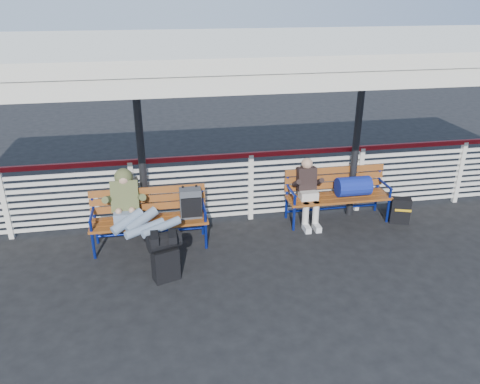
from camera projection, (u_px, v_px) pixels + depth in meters
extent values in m
plane|color=black|center=(277.00, 278.00, 6.63)|extent=(60.00, 60.00, 0.00)
cube|color=silver|center=(251.00, 188.00, 8.11)|extent=(12.00, 0.04, 1.04)
cube|color=maroon|center=(251.00, 155.00, 7.87)|extent=(12.00, 0.06, 0.08)
cube|color=silver|center=(267.00, 45.00, 6.21)|extent=(12.60, 3.60, 0.16)
cube|color=silver|center=(308.00, 77.00, 4.69)|extent=(12.60, 0.06, 0.30)
cylinder|color=black|center=(141.00, 146.00, 7.32)|extent=(0.12, 0.12, 3.00)
cylinder|color=black|center=(357.00, 135.00, 7.91)|extent=(0.12, 0.12, 3.00)
cube|color=black|center=(166.00, 264.00, 6.51)|extent=(0.40, 0.31, 0.49)
cylinder|color=black|center=(164.00, 241.00, 6.37)|extent=(0.50, 0.37, 0.25)
cube|color=brown|center=(150.00, 221.00, 7.25)|extent=(1.80, 0.50, 0.04)
cube|color=brown|center=(148.00, 199.00, 7.38)|extent=(1.80, 0.10, 0.40)
cylinder|color=#0D2299|center=(93.00, 245.00, 7.02)|extent=(0.04, 0.04, 0.45)
cylinder|color=#0D2299|center=(206.00, 236.00, 7.30)|extent=(0.04, 0.04, 0.45)
cylinder|color=#0D2299|center=(95.00, 218.00, 7.36)|extent=(0.04, 0.04, 0.90)
cylinder|color=#0D2299|center=(202.00, 210.00, 7.64)|extent=(0.04, 0.04, 0.90)
cube|color=#505258|center=(191.00, 203.00, 7.28)|extent=(0.33, 0.21, 0.47)
cube|color=brown|center=(339.00, 197.00, 8.09)|extent=(1.80, 0.50, 0.04)
cube|color=brown|center=(334.00, 178.00, 8.21)|extent=(1.80, 0.10, 0.40)
cylinder|color=#0D2299|center=(294.00, 218.00, 7.86)|extent=(0.04, 0.04, 0.45)
cylinder|color=#0D2299|center=(388.00, 210.00, 8.14)|extent=(0.04, 0.04, 0.45)
cylinder|color=#0D2299|center=(287.00, 195.00, 8.19)|extent=(0.04, 0.04, 0.90)
cylinder|color=#0D2299|center=(377.00, 188.00, 8.47)|extent=(0.04, 0.04, 0.90)
cylinder|color=navy|center=(353.00, 186.00, 8.05)|extent=(0.58, 0.34, 0.34)
cube|color=#828FAE|center=(126.00, 217.00, 7.20)|extent=(0.36, 0.26, 0.18)
cube|color=brown|center=(125.00, 196.00, 7.28)|extent=(0.42, 0.38, 0.53)
sphere|color=brown|center=(123.00, 177.00, 7.26)|extent=(0.28, 0.28, 0.28)
sphere|color=tan|center=(123.00, 179.00, 7.23)|extent=(0.21, 0.21, 0.21)
cube|color=black|center=(155.00, 238.00, 6.25)|extent=(0.11, 0.27, 0.10)
cube|color=black|center=(173.00, 236.00, 6.29)|extent=(0.11, 0.27, 0.10)
cube|color=beige|center=(308.00, 195.00, 7.97)|extent=(0.30, 0.24, 0.16)
cube|color=black|center=(307.00, 179.00, 8.00)|extent=(0.32, 0.23, 0.42)
sphere|color=tan|center=(307.00, 164.00, 7.91)|extent=(0.19, 0.19, 0.19)
cylinder|color=beige|center=(305.00, 216.00, 7.91)|extent=(0.11, 0.11, 0.46)
cylinder|color=beige|center=(316.00, 215.00, 7.94)|extent=(0.11, 0.11, 0.46)
cube|color=silver|center=(307.00, 228.00, 7.90)|extent=(0.10, 0.24, 0.10)
cube|color=silver|center=(317.00, 227.00, 7.93)|extent=(0.10, 0.24, 0.10)
cube|color=black|center=(400.00, 210.00, 8.12)|extent=(0.37, 0.28, 0.46)
cube|color=gold|center=(403.00, 211.00, 8.01)|extent=(0.26, 0.11, 0.04)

